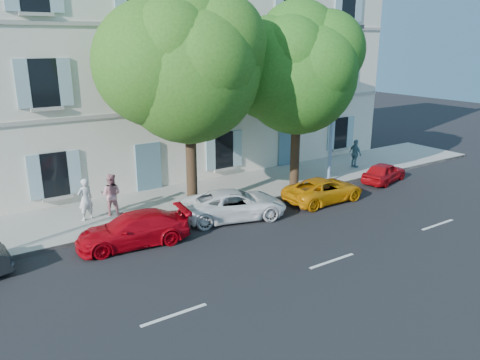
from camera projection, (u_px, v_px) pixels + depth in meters
ground at (263, 225)px, 19.34m from camera, size 90.00×90.00×0.00m
sidewalk at (210, 194)px, 22.87m from camera, size 36.00×4.50×0.15m
kerb at (234, 207)px, 21.13m from camera, size 36.00×0.16×0.16m
building at (156, 65)px, 25.76m from camera, size 28.00×7.00×12.00m
car_red_coupe at (133, 229)px, 17.28m from camera, size 4.34×2.19×1.21m
car_white_coupe at (235, 204)px, 19.88m from camera, size 4.83×3.16×1.24m
car_yellow_supercar at (324, 190)px, 21.99m from camera, size 4.05×1.87×1.12m
car_red_hatchback at (384, 172)px, 24.98m from camera, size 3.40×2.02×1.09m
tree_left at (189, 72)px, 19.14m from camera, size 5.94×5.94×9.21m
tree_right at (298, 75)px, 22.16m from camera, size 5.63×5.63×8.68m
street_lamp at (336, 96)px, 23.34m from camera, size 0.25×1.69×7.95m
pedestrian_a at (85, 199)px, 19.23m from camera, size 0.73×0.57×1.77m
pedestrian_b at (111, 194)px, 19.78m from camera, size 1.11×1.06×1.81m
pedestrian_c at (355, 154)px, 27.26m from camera, size 0.52×1.01×1.65m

